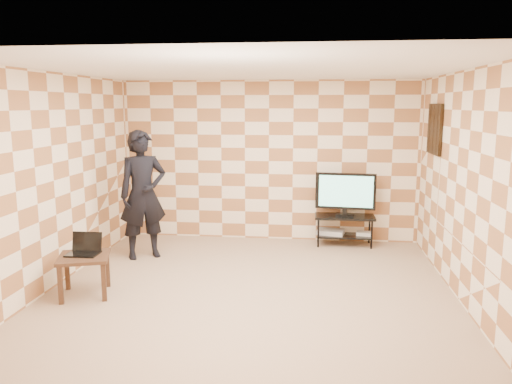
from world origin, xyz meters
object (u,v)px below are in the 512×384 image
tv (345,192)px  tv_stand (344,224)px  person (143,195)px  side_table (84,263)px

tv → tv_stand: bearing=96.2°
tv → person: person is taller
tv → person: 3.22m
tv_stand → tv: (0.00, -0.00, 0.53)m
tv_stand → tv: size_ratio=1.00×
side_table → tv: bearing=38.4°
tv_stand → person: bearing=-161.9°
tv → side_table: bearing=-141.6°
tv_stand → person: 3.27m
tv_stand → person: (-3.06, -1.00, 0.60)m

